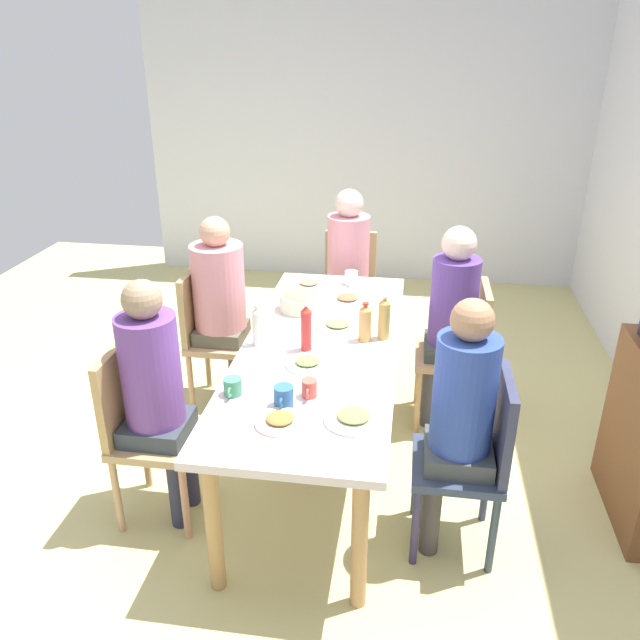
{
  "coord_description": "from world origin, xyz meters",
  "views": [
    {
      "loc": [
        2.95,
        0.44,
        2.23
      ],
      "look_at": [
        0.0,
        0.0,
        0.88
      ],
      "focal_mm": 35.68,
      "sensor_mm": 36.0,
      "label": 1
    }
  ],
  "objects_px": {
    "plate_2": "(309,284)",
    "plate_5": "(308,363)",
    "bottle_0": "(384,318)",
    "chair_0": "(142,425)",
    "plate_4": "(280,421)",
    "bowl_0": "(301,300)",
    "person_4": "(460,410)",
    "plate_0": "(338,325)",
    "person_0": "(155,385)",
    "bottle_2": "(306,328)",
    "person_2": "(451,312)",
    "chair_3": "(210,331)",
    "cup_2": "(233,387)",
    "bottle_1": "(365,323)",
    "dining_table": "(320,359)",
    "cup_1": "(284,396)",
    "cup_0": "(351,278)",
    "chair_1": "(349,285)",
    "person_3": "(221,297)",
    "person_1": "(348,260)",
    "cup_3": "(309,389)",
    "chair_2": "(463,347)",
    "plate_3": "(353,418)",
    "bottle_3": "(257,326)",
    "plate_1": "(347,299)"
  },
  "relations": [
    {
      "from": "plate_2",
      "to": "plate_5",
      "type": "height_order",
      "value": "same"
    },
    {
      "from": "bottle_0",
      "to": "chair_0",
      "type": "bearing_deg",
      "value": -58.59
    },
    {
      "from": "plate_4",
      "to": "bowl_0",
      "type": "distance_m",
      "value": 1.21
    },
    {
      "from": "person_4",
      "to": "plate_0",
      "type": "bearing_deg",
      "value": -140.67
    },
    {
      "from": "person_0",
      "to": "bottle_2",
      "type": "distance_m",
      "value": 0.8
    },
    {
      "from": "person_2",
      "to": "chair_3",
      "type": "distance_m",
      "value": 1.5
    },
    {
      "from": "cup_2",
      "to": "bottle_1",
      "type": "relative_size",
      "value": 0.55
    },
    {
      "from": "person_2",
      "to": "chair_3",
      "type": "relative_size",
      "value": 1.39
    },
    {
      "from": "dining_table",
      "to": "plate_0",
      "type": "height_order",
      "value": "plate_0"
    },
    {
      "from": "chair_0",
      "to": "cup_1",
      "type": "xyz_separation_m",
      "value": [
        0.07,
        0.72,
        0.26
      ]
    },
    {
      "from": "cup_0",
      "to": "chair_1",
      "type": "bearing_deg",
      "value": -172.69
    },
    {
      "from": "person_3",
      "to": "plate_0",
      "type": "xyz_separation_m",
      "value": [
        0.3,
        0.76,
        -0.01
      ]
    },
    {
      "from": "plate_0",
      "to": "cup_0",
      "type": "bearing_deg",
      "value": 179.71
    },
    {
      "from": "plate_0",
      "to": "bowl_0",
      "type": "bearing_deg",
      "value": -131.93
    },
    {
      "from": "person_1",
      "to": "bowl_0",
      "type": "distance_m",
      "value": 0.91
    },
    {
      "from": "person_3",
      "to": "cup_3",
      "type": "relative_size",
      "value": 11.8
    },
    {
      "from": "plate_0",
      "to": "dining_table",
      "type": "bearing_deg",
      "value": -15.03
    },
    {
      "from": "plate_4",
      "to": "bottle_1",
      "type": "height_order",
      "value": "bottle_1"
    },
    {
      "from": "plate_2",
      "to": "bottle_0",
      "type": "relative_size",
      "value": 0.91
    },
    {
      "from": "chair_2",
      "to": "bottle_2",
      "type": "height_order",
      "value": "bottle_2"
    },
    {
      "from": "bottle_2",
      "to": "bowl_0",
      "type": "bearing_deg",
      "value": -166.63
    },
    {
      "from": "chair_2",
      "to": "plate_0",
      "type": "distance_m",
      "value": 0.82
    },
    {
      "from": "person_0",
      "to": "plate_4",
      "type": "bearing_deg",
      "value": 71.79
    },
    {
      "from": "cup_1",
      "to": "bottle_1",
      "type": "height_order",
      "value": "bottle_1"
    },
    {
      "from": "plate_3",
      "to": "bottle_1",
      "type": "distance_m",
      "value": 0.79
    },
    {
      "from": "dining_table",
      "to": "person_0",
      "type": "height_order",
      "value": "person_0"
    },
    {
      "from": "person_1",
      "to": "bowl_0",
      "type": "xyz_separation_m",
      "value": [
        0.89,
        -0.19,
        0.04
      ]
    },
    {
      "from": "person_1",
      "to": "bottle_3",
      "type": "distance_m",
      "value": 1.43
    },
    {
      "from": "cup_0",
      "to": "bottle_2",
      "type": "relative_size",
      "value": 0.47
    },
    {
      "from": "person_1",
      "to": "bottle_2",
      "type": "xyz_separation_m",
      "value": [
        1.41,
        -0.06,
        0.1
      ]
    },
    {
      "from": "cup_0",
      "to": "cup_2",
      "type": "height_order",
      "value": "cup_0"
    },
    {
      "from": "bowl_0",
      "to": "cup_2",
      "type": "relative_size",
      "value": 2.11
    },
    {
      "from": "plate_1",
      "to": "bowl_0",
      "type": "relative_size",
      "value": 0.92
    },
    {
      "from": "plate_1",
      "to": "bowl_0",
      "type": "distance_m",
      "value": 0.31
    },
    {
      "from": "dining_table",
      "to": "bottle_0",
      "type": "xyz_separation_m",
      "value": [
        -0.14,
        0.32,
        0.2
      ]
    },
    {
      "from": "cup_1",
      "to": "chair_3",
      "type": "bearing_deg",
      "value": -147.83
    },
    {
      "from": "plate_4",
      "to": "cup_2",
      "type": "relative_size",
      "value": 1.81
    },
    {
      "from": "cup_2",
      "to": "chair_3",
      "type": "bearing_deg",
      "value": -156.51
    },
    {
      "from": "person_1",
      "to": "bottle_2",
      "type": "distance_m",
      "value": 1.41
    },
    {
      "from": "chair_1",
      "to": "cup_2",
      "type": "xyz_separation_m",
      "value": [
        1.99,
        -0.32,
        0.26
      ]
    },
    {
      "from": "person_2",
      "to": "plate_5",
      "type": "height_order",
      "value": "person_2"
    },
    {
      "from": "chair_1",
      "to": "plate_4",
      "type": "relative_size",
      "value": 4.15
    },
    {
      "from": "plate_4",
      "to": "cup_2",
      "type": "xyz_separation_m",
      "value": [
        -0.2,
        -0.26,
        0.03
      ]
    },
    {
      "from": "person_3",
      "to": "chair_0",
      "type": "bearing_deg",
      "value": -4.76
    },
    {
      "from": "chair_0",
      "to": "cup_3",
      "type": "relative_size",
      "value": 8.47
    },
    {
      "from": "chair_1",
      "to": "bottle_0",
      "type": "height_order",
      "value": "bottle_0"
    },
    {
      "from": "chair_0",
      "to": "plate_4",
      "type": "height_order",
      "value": "chair_0"
    },
    {
      "from": "person_2",
      "to": "cup_3",
      "type": "height_order",
      "value": "person_2"
    },
    {
      "from": "person_4",
      "to": "plate_2",
      "type": "distance_m",
      "value": 1.65
    },
    {
      "from": "dining_table",
      "to": "plate_3",
      "type": "relative_size",
      "value": 8.39
    }
  ]
}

